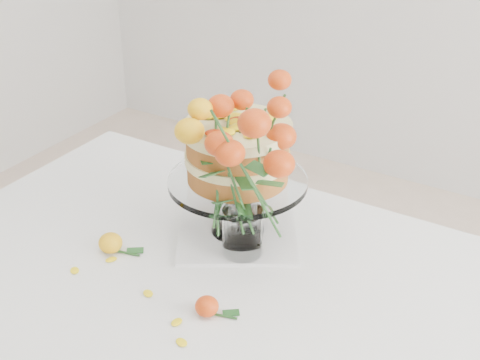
% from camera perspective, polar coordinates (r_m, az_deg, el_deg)
% --- Properties ---
extents(table, '(1.43, 0.93, 0.76)m').
position_cam_1_polar(table, '(1.43, -1.24, -11.71)').
color(table, tan).
rests_on(table, ground).
extents(napkin, '(0.36, 0.36, 0.01)m').
position_cam_1_polar(napkin, '(1.54, -0.19, -4.40)').
color(napkin, silver).
rests_on(napkin, table).
extents(cake_stand, '(0.31, 0.31, 0.28)m').
position_cam_1_polar(cake_stand, '(1.44, -0.20, 1.91)').
color(cake_stand, white).
rests_on(cake_stand, napkin).
extents(rose_vase, '(0.37, 0.37, 0.43)m').
position_cam_1_polar(rose_vase, '(1.34, 0.22, 2.51)').
color(rose_vase, white).
rests_on(rose_vase, table).
extents(loose_rose_near, '(0.09, 0.05, 0.04)m').
position_cam_1_polar(loose_rose_near, '(1.50, -10.98, -5.30)').
color(loose_rose_near, '#FFAF16').
rests_on(loose_rose_near, table).
extents(loose_rose_far, '(0.08, 0.05, 0.04)m').
position_cam_1_polar(loose_rose_far, '(1.30, -2.83, -10.72)').
color(loose_rose_far, red).
rests_on(loose_rose_far, table).
extents(stray_petal_a, '(0.03, 0.02, 0.00)m').
position_cam_1_polar(stray_petal_a, '(1.37, -7.85, -9.58)').
color(stray_petal_a, yellow).
rests_on(stray_petal_a, table).
extents(stray_petal_b, '(0.03, 0.02, 0.00)m').
position_cam_1_polar(stray_petal_b, '(1.30, -5.43, -12.00)').
color(stray_petal_b, yellow).
rests_on(stray_petal_b, table).
extents(stray_petal_c, '(0.03, 0.02, 0.00)m').
position_cam_1_polar(stray_petal_c, '(1.26, -5.02, -13.65)').
color(stray_petal_c, yellow).
rests_on(stray_petal_c, table).
extents(stray_petal_d, '(0.03, 0.02, 0.00)m').
position_cam_1_polar(stray_petal_d, '(1.48, -10.93, -6.70)').
color(stray_petal_d, yellow).
rests_on(stray_petal_d, table).
extents(stray_petal_e, '(0.03, 0.02, 0.00)m').
position_cam_1_polar(stray_petal_e, '(1.46, -13.93, -7.52)').
color(stray_petal_e, yellow).
rests_on(stray_petal_e, table).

